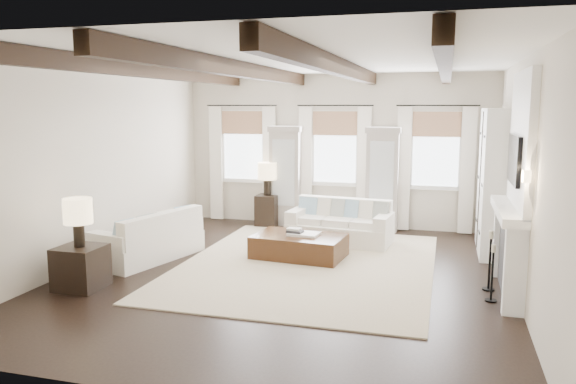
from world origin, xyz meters
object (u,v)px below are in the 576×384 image
(sofa_left, at_px, (151,240))
(ottoman, at_px, (299,246))
(sofa_back, at_px, (340,225))
(side_table_back, at_px, (267,210))
(side_table_front, at_px, (81,267))

(sofa_left, xyz_separation_m, ottoman, (2.36, 0.77, -0.13))
(sofa_back, bearing_deg, side_table_back, 149.89)
(side_table_front, relative_size, side_table_back, 0.91)
(side_table_front, bearing_deg, sofa_back, 50.21)
(sofa_back, xyz_separation_m, side_table_front, (-3.02, -3.62, -0.03))
(sofa_left, relative_size, side_table_front, 3.40)
(ottoman, xyz_separation_m, side_table_front, (-2.54, -2.38, 0.11))
(sofa_left, xyz_separation_m, side_table_back, (1.06, 3.04, 0.01))
(ottoman, relative_size, side_table_back, 2.24)
(sofa_left, relative_size, side_table_back, 3.08)
(sofa_left, height_order, side_table_front, sofa_left)
(side_table_back, bearing_deg, sofa_back, -30.11)
(sofa_back, relative_size, sofa_left, 0.96)
(sofa_left, bearing_deg, sofa_back, 35.40)
(sofa_back, bearing_deg, sofa_left, -144.60)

